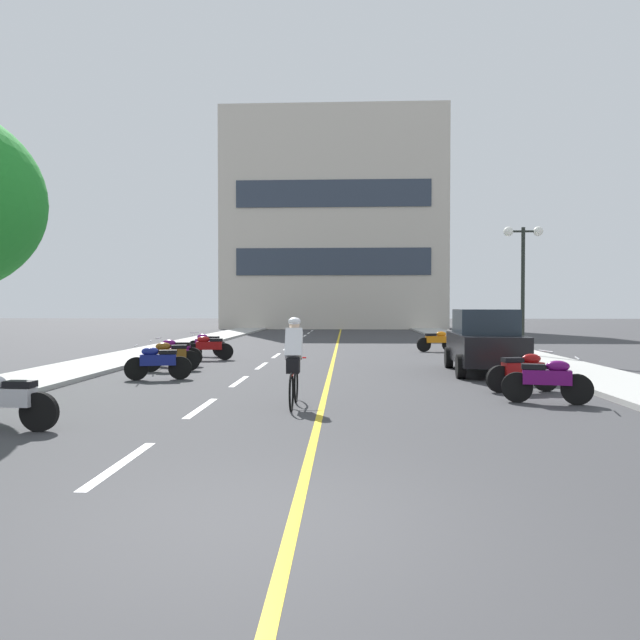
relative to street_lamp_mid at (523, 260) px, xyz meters
The scene contains 29 objects.
ground_plane 8.81m from the street_lamp_mid, 155.49° to the left, with size 140.00×140.00×0.00m, color #38383A.
curb_left 16.23m from the street_lamp_mid, 156.42° to the left, with size 2.40×72.00×0.12m, color #A8A8A3.
curb_right 7.27m from the street_lamp_mid, 90.94° to the left, with size 2.40×72.00×0.12m, color #A8A8A3.
lane_dash_0 18.58m from the street_lamp_mid, 120.70° to the right, with size 0.14×2.20×0.01m, color silver.
lane_dash_1 15.36m from the street_lamp_mid, 128.56° to the right, with size 0.14×2.20×0.01m, color silver.
lane_dash_2 12.59m from the street_lamp_mid, 140.50° to the right, with size 0.14×2.20×0.01m, color silver.
lane_dash_3 10.64m from the street_lamp_mid, 158.48° to the right, with size 0.14×2.20×0.01m, color silver.
lane_dash_4 9.99m from the street_lamp_mid, behind, with size 0.14×2.20×0.01m, color silver.
lane_dash_5 10.89m from the street_lamp_mid, 155.04° to the left, with size 0.14×2.20×0.01m, color silver.
lane_dash_6 13.01m from the street_lamp_mid, 138.16° to the left, with size 0.14×2.20×0.01m, color silver.
lane_dash_7 15.87m from the street_lamp_mid, 127.03° to the left, with size 0.14×2.20×0.01m, color silver.
lane_dash_8 19.14m from the street_lamp_mid, 119.67° to the left, with size 0.14×2.20×0.01m, color silver.
lane_dash_9 22.65m from the street_lamp_mid, 114.59° to the left, with size 0.14×2.20×0.01m, color silver.
lane_dash_10 26.30m from the street_lamp_mid, 110.93° to the left, with size 0.14×2.20×0.01m, color silver.
lane_dash_11 30.04m from the street_lamp_mid, 108.18° to the left, with size 0.14×2.20×0.01m, color silver.
centre_line_yellow 10.15m from the street_lamp_mid, 138.09° to the left, with size 0.12×66.00×0.01m, color gold.
office_building 31.94m from the street_lamp_mid, 104.21° to the left, with size 19.34×6.36×18.88m.
street_lamp_mid is the anchor object (origin of this frame).
parked_car_near 6.65m from the street_lamp_mid, 115.91° to the right, with size 2.11×4.29×1.82m.
motorcycle_0 18.47m from the street_lamp_mid, 130.46° to the right, with size 1.70×0.60×0.92m.
motorcycle_1 11.64m from the street_lamp_mid, 103.80° to the right, with size 1.68×0.68×0.92m.
motorcycle_2 10.17m from the street_lamp_mid, 106.04° to the right, with size 1.68×0.64×0.92m.
motorcycle_3 14.04m from the street_lamp_mid, 146.95° to the right, with size 1.68×0.67×0.92m.
motorcycle_4 13.33m from the street_lamp_mid, 155.23° to the right, with size 1.65×0.77×0.92m.
motorcycle_5 13.05m from the street_lamp_mid, 161.56° to the right, with size 1.70×0.60×0.92m.
motorcycle_6 12.01m from the street_lamp_mid, behind, with size 1.70×0.60×0.92m.
motorcycle_7 12.33m from the street_lamp_mid, behind, with size 1.66×0.72×0.92m.
motorcycle_8 5.01m from the street_lamp_mid, 135.85° to the left, with size 1.69×0.60×0.92m.
cyclist_rider 13.95m from the street_lamp_mid, 123.71° to the right, with size 0.42×1.77×1.71m.
Camera 1 is at (0.71, -5.04, 1.89)m, focal length 33.66 mm.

